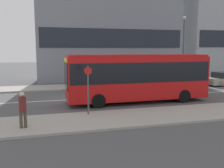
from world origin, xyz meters
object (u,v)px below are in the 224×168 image
Objects in this scene: bus_stop_sign at (88,86)px; street_lamp at (183,43)px; parked_car_0 at (183,81)px; pedestrian_near_stop at (23,108)px; city_bus at (137,75)px.

bus_stop_sign is 0.39× the size of street_lamp.
street_lamp reaches higher than parked_car_0.
street_lamp is (12.33, 10.42, 2.78)m from bus_stop_sign.
pedestrian_near_stop is at bearing -142.54° from street_lamp.
parked_car_0 is at bearing -118.32° from street_lamp.
parked_car_0 is 4.42m from street_lamp.
street_lamp is at bearing 26.37° from pedestrian_near_stop.
bus_stop_sign is (-11.37, -8.65, 1.16)m from parked_car_0.
parked_car_0 is at bearing 35.40° from city_bus.
bus_stop_sign is (3.45, 1.67, 0.64)m from pedestrian_near_stop.
bus_stop_sign reaches higher than pedestrian_near_stop.
city_bus is 9.21m from parked_car_0.
pedestrian_near_stop is at bearing -150.68° from city_bus.
parked_car_0 is at bearing 37.24° from bus_stop_sign.
city_bus is 2.28× the size of parked_car_0.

